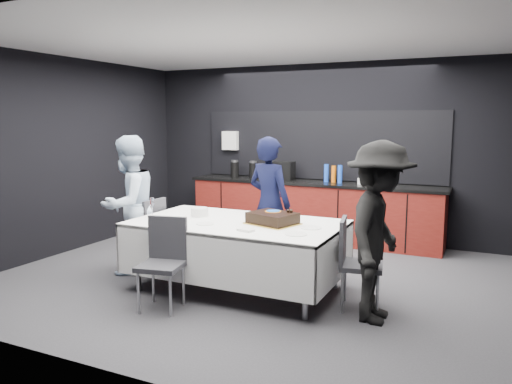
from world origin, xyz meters
TOP-DOWN VIEW (x-y plane):
  - ground at (0.00, 0.00)m, footprint 6.00×6.00m
  - room_shell at (0.00, 0.00)m, footprint 6.04×5.04m
  - kitchenette at (-0.02, 2.22)m, footprint 4.10×0.64m
  - party_table at (0.00, -0.40)m, footprint 2.32×1.32m
  - cake_assembly at (0.41, -0.34)m, footprint 0.61×0.55m
  - plate_stack at (-0.55, -0.30)m, footprint 0.20×0.20m
  - loose_plate_near at (-0.25, -0.67)m, footprint 0.20×0.20m
  - loose_plate_right_a at (0.86, -0.36)m, footprint 0.22×0.22m
  - loose_plate_right_b at (0.83, -0.70)m, footprint 0.22×0.22m
  - loose_plate_far at (0.04, -0.08)m, footprint 0.21×0.21m
  - fork_pile at (0.31, -0.79)m, footprint 0.18×0.13m
  - champagne_flute at (-1.05, -0.55)m, footprint 0.06×0.06m
  - chair_left at (-1.35, -0.25)m, footprint 0.43×0.43m
  - chair_right at (1.33, -0.41)m, footprint 0.49×0.49m
  - chair_near at (-0.42, -1.20)m, footprint 0.50×0.50m
  - person_center at (0.01, 0.47)m, footprint 0.70×0.55m
  - person_left at (-1.52, -0.40)m, footprint 0.69×0.87m
  - person_right at (1.62, -0.61)m, footprint 0.65×1.12m

SIDE VIEW (x-z plane):
  - ground at x=0.00m, z-range 0.00..0.00m
  - chair_left at x=-1.35m, z-range 0.07..1.00m
  - chair_right at x=1.33m, z-range 0.07..1.00m
  - chair_near at x=-0.42m, z-range 0.07..1.00m
  - kitchenette at x=-0.02m, z-range -0.48..1.57m
  - party_table at x=0.00m, z-range 0.25..1.03m
  - loose_plate_near at x=-0.25m, z-range 0.78..0.79m
  - loose_plate_right_a at x=0.86m, z-range 0.78..0.79m
  - loose_plate_right_b at x=0.83m, z-range 0.78..0.79m
  - loose_plate_far at x=0.04m, z-range 0.78..0.79m
  - fork_pile at x=0.31m, z-range 0.78..0.81m
  - plate_stack at x=-0.55m, z-range 0.78..0.88m
  - cake_assembly at x=0.41m, z-range 0.76..0.93m
  - person_center at x=0.01m, z-range 0.00..1.70m
  - person_left at x=-1.52m, z-range 0.00..1.72m
  - person_right at x=1.62m, z-range 0.00..1.73m
  - champagne_flute at x=-1.05m, z-range 0.83..1.05m
  - room_shell at x=0.00m, z-range 0.45..3.27m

